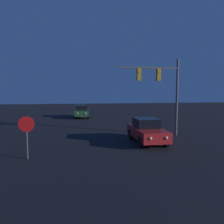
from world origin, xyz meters
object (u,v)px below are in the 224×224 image
Objects in this scene: car_far at (81,111)px; traffic_signal_mast at (162,85)px; car_near at (147,131)px; stop_sign at (27,129)px.

traffic_signal_mast reaches higher than car_far.
stop_sign is (-7.01, -2.36, 0.71)m from car_near.
car_far is (-3.86, 14.54, 0.00)m from car_near.
car_near is at bearing 106.16° from car_far.
traffic_signal_mast is at bearing -132.34° from car_near.
car_near is at bearing 18.63° from stop_sign.
car_far is 0.72× the size of traffic_signal_mast.
car_near is 0.71× the size of traffic_signal_mast.
car_near is 1.92× the size of stop_sign.
car_near is 7.43m from stop_sign.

